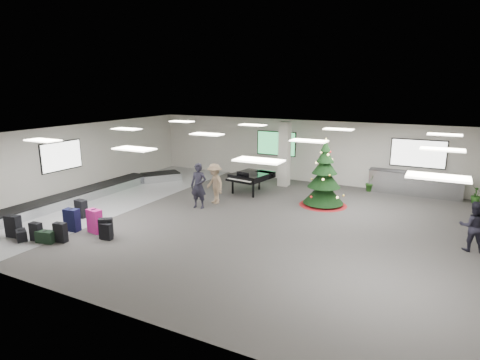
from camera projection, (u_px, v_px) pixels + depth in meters
The scene contains 21 objects.
ground at pixel (254, 221), 14.98m from camera, with size 18.00×18.00×0.00m, color #3D3A37.
room_envelope at pixel (253, 156), 15.19m from camera, with size 18.02×14.02×3.21m.
baggage_carousel at pixel (99, 191), 18.36m from camera, with size 2.28×9.71×0.43m.
service_counter at pixel (415, 184), 18.37m from camera, with size 4.05×0.65×1.08m.
suitcase_0 at pixel (36, 232), 13.03m from camera, with size 0.41×0.25×0.63m.
suitcase_1 at pixel (60, 232), 12.92m from camera, with size 0.44×0.27×0.66m.
pink_suitcase at pixel (95, 221), 13.73m from camera, with size 0.56×0.37×0.84m.
suitcase_3 at pixel (106, 228), 13.29m from camera, with size 0.50×0.46×0.68m.
navy_suitcase at pixel (72, 220), 13.90m from camera, with size 0.55×0.36×0.81m.
suitcase_5 at pixel (13, 226), 13.33m from camera, with size 0.53×0.35×0.77m.
green_duffel at pixel (46, 237), 12.89m from camera, with size 0.64×0.43×0.41m.
suitcase_7 at pixel (106, 232), 13.13m from camera, with size 0.40×0.25×0.56m.
suitcase_8 at pixel (81, 209), 15.31m from camera, with size 0.49×0.31×0.72m.
black_duffel at pixel (21, 235), 13.08m from camera, with size 0.60×0.51×0.36m.
christmas_tree at pixel (324, 183), 16.73m from camera, with size 2.01×2.01×2.87m.
grand_piano at pixel (251, 176), 18.74m from camera, with size 1.75×2.12×1.10m.
traveler_a at pixel (199, 186), 16.37m from camera, with size 0.68×0.45×1.87m, color black.
traveler_b at pixel (215, 184), 17.04m from camera, with size 1.12×0.64×1.73m, color #977A5D.
traveler_bench at pixel (473, 226), 12.14m from camera, with size 0.76×0.59×1.57m, color black.
potted_plant_left at pixel (370, 183), 19.08m from camera, with size 0.46×0.37×0.84m, color #163812.
potted_plant_right at pixel (476, 195), 17.18m from camera, with size 0.41×0.41×0.72m, color #163812.
Camera 1 is at (6.06, -12.87, 4.96)m, focal length 30.00 mm.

